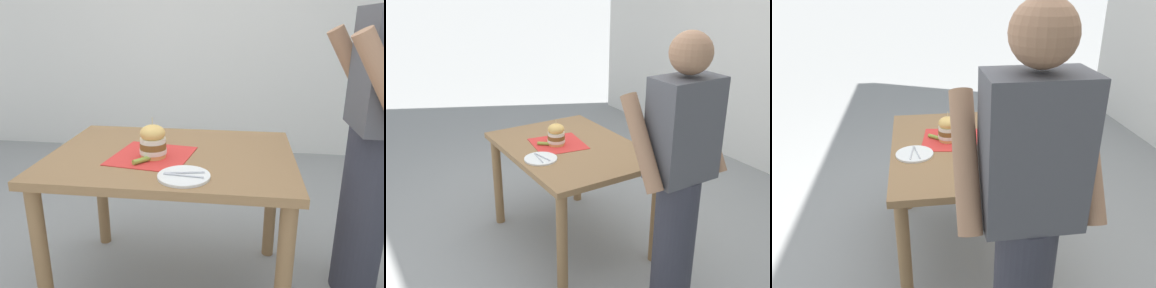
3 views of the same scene
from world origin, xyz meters
The scene contains 7 objects.
ground_plane centered at (0.00, 0.00, 0.00)m, with size 80.00×80.00×0.00m, color gray.
patio_table centered at (0.00, 0.00, 0.66)m, with size 0.87×1.18×0.78m.
serving_paper centered at (0.06, -0.08, 0.78)m, with size 0.36×0.36×0.00m, color red.
sandwich centered at (0.08, -0.07, 0.86)m, with size 0.13×0.13×0.19m.
pickle_spear centered at (0.16, -0.11, 0.79)m, with size 0.02×0.02×0.09m, color #8EA83D.
side_plate_with_forks centered at (0.29, 0.11, 0.78)m, with size 0.22×0.22×0.02m.
diner_across_table centered at (-0.12, 0.97, 0.88)m, with size 0.55×0.35×1.69m.
Camera 2 is at (1.49, 2.58, 1.97)m, focal length 42.00 mm.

